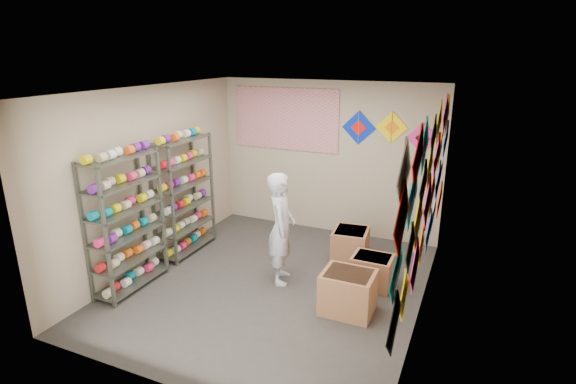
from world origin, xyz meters
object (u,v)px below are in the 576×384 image
at_px(carton_a, 348,292).
at_px(shelf_rack_front, 126,223).
at_px(shopkeeper, 281,228).
at_px(shelf_rack_back, 184,196).
at_px(carton_b, 372,271).
at_px(carton_c, 350,245).

bearing_deg(carton_a, shelf_rack_front, -168.37).
height_order(shopkeeper, carton_a, shopkeeper).
bearing_deg(shelf_rack_front, shelf_rack_back, 90.00).
bearing_deg(shelf_rack_back, carton_a, -13.27).
xyz_separation_m(carton_b, carton_c, (-0.51, 0.67, 0.03)).
bearing_deg(carton_a, carton_c, 105.01).
xyz_separation_m(shopkeeper, carton_c, (0.72, 1.03, -0.55)).
bearing_deg(shopkeeper, carton_a, -129.88).
height_order(shelf_rack_back, carton_b, shelf_rack_back).
relative_size(shelf_rack_back, shopkeeper, 1.18).
xyz_separation_m(shelf_rack_front, carton_b, (3.07, 1.37, -0.73)).
xyz_separation_m(shelf_rack_back, carton_b, (3.07, 0.07, -0.73)).
distance_m(shopkeeper, carton_c, 1.37).
bearing_deg(carton_c, shelf_rack_front, -147.70).
bearing_deg(shelf_rack_back, shopkeeper, -8.85).
relative_size(shelf_rack_front, carton_a, 2.95).
height_order(shelf_rack_back, carton_c, shelf_rack_back).
bearing_deg(carton_b, carton_c, 127.82).
bearing_deg(carton_b, shelf_rack_front, -155.30).
xyz_separation_m(carton_a, carton_b, (0.12, 0.76, -0.04)).
xyz_separation_m(shelf_rack_back, shopkeeper, (1.84, -0.29, -0.15)).
relative_size(shelf_rack_back, carton_a, 2.95).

